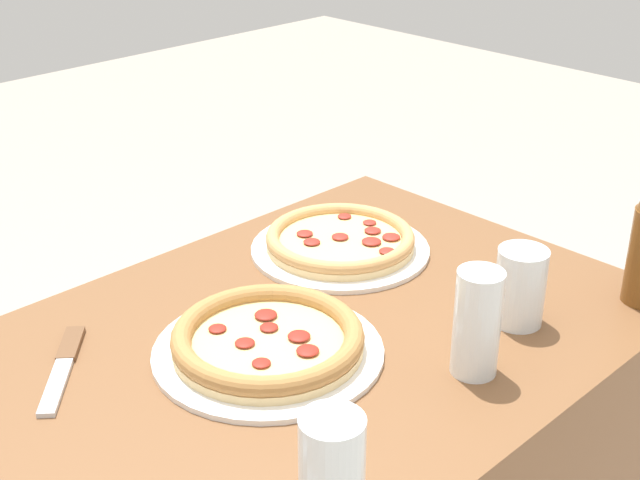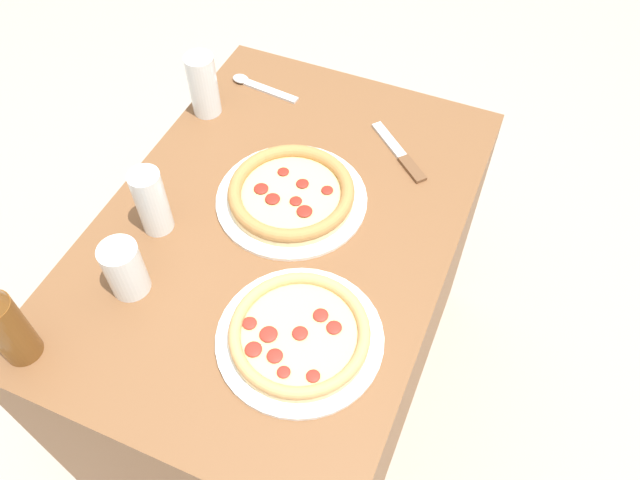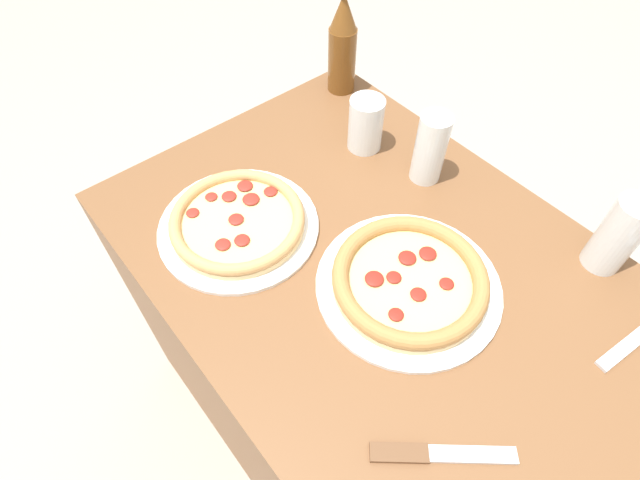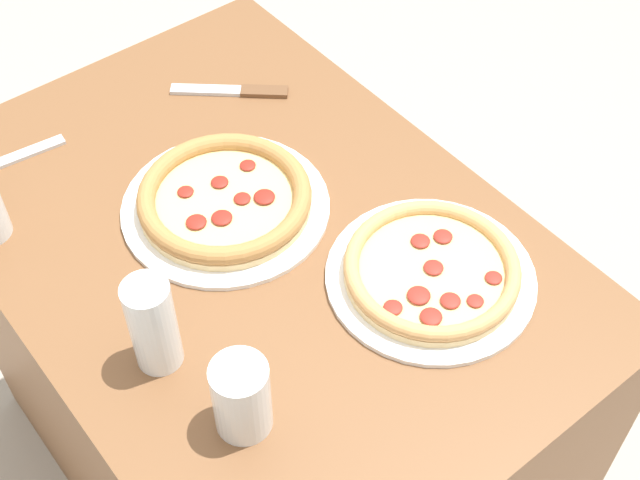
% 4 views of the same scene
% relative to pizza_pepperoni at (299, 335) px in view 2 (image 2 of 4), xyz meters
% --- Properties ---
extents(ground_plane, '(8.00, 8.00, 0.00)m').
position_rel_pizza_pepperoni_xyz_m(ground_plane, '(-0.22, -0.15, -0.76)').
color(ground_plane, '#A89E8E').
extents(table, '(0.99, 0.69, 0.75)m').
position_rel_pizza_pepperoni_xyz_m(table, '(-0.22, -0.15, -0.39)').
color(table, brown).
rests_on(table, ground_plane).
extents(pizza_pepperoni, '(0.29, 0.29, 0.04)m').
position_rel_pizza_pepperoni_xyz_m(pizza_pepperoni, '(0.00, 0.00, 0.00)').
color(pizza_pepperoni, white).
rests_on(pizza_pepperoni, table).
extents(pizza_veggie, '(0.31, 0.31, 0.04)m').
position_rel_pizza_pepperoni_xyz_m(pizza_veggie, '(-0.29, -0.14, 0.00)').
color(pizza_veggie, white).
rests_on(pizza_veggie, table).
extents(glass_iced_tea, '(0.07, 0.07, 0.11)m').
position_rel_pizza_pepperoni_xyz_m(glass_iced_tea, '(0.02, -0.33, 0.03)').
color(glass_iced_tea, white).
rests_on(glass_iced_tea, table).
extents(glass_water, '(0.06, 0.06, 0.15)m').
position_rel_pizza_pepperoni_xyz_m(glass_water, '(-0.46, -0.44, 0.05)').
color(glass_water, white).
rests_on(glass_water, table).
extents(glass_orange_juice, '(0.06, 0.06, 0.14)m').
position_rel_pizza_pepperoni_xyz_m(glass_orange_juice, '(-0.12, -0.36, 0.05)').
color(glass_orange_juice, white).
rests_on(glass_orange_juice, table).
extents(knife, '(0.15, 0.16, 0.01)m').
position_rel_pizza_pepperoni_xyz_m(knife, '(-0.50, 0.02, -0.01)').
color(knife, brown).
rests_on(knife, table).
extents(spoon, '(0.04, 0.18, 0.01)m').
position_rel_pizza_pepperoni_xyz_m(spoon, '(-0.58, -0.38, -0.01)').
color(spoon, silver).
rests_on(spoon, table).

